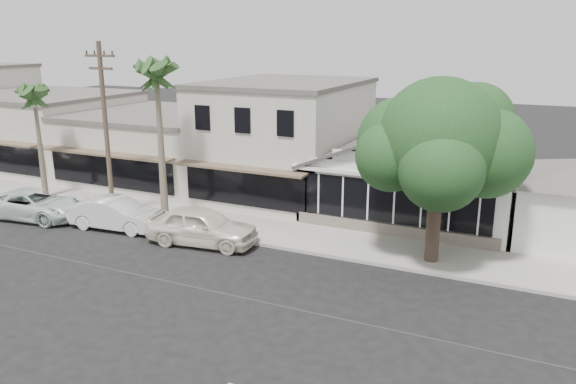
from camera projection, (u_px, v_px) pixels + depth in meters
The scene contains 13 objects.
ground at pixel (204, 289), 21.13m from camera, with size 140.00×140.00×0.00m, color black.
sidewalk_north at pixel (148, 212), 30.26m from camera, with size 90.00×3.50×0.15m, color #9E9991.
corner_shop at pixel (415, 167), 29.29m from camera, with size 10.40×8.60×5.10m.
row_building_near at pixel (285, 140), 33.27m from camera, with size 8.00×10.00×6.50m, color silver.
row_building_midnear at pixel (163, 147), 37.24m from camera, with size 10.00×10.00×4.20m, color beige.
row_building_midfar at pixel (46, 131), 41.41m from camera, with size 11.00×10.00×5.00m, color silver.
utility_pole at pixel (106, 128), 28.05m from camera, with size 1.80×0.24×9.00m.
car_0 at pixel (202, 226), 25.52m from camera, with size 2.07×5.14×1.75m, color silver.
car_1 at pixel (116, 214), 27.59m from camera, with size 1.65×4.73×1.56m, color silver.
car_2 at pixel (35, 205), 29.21m from camera, with size 2.49×5.41×1.50m, color silver.
shade_tree at pixel (439, 143), 22.42m from camera, with size 6.98×6.31×7.74m.
palm_east at pixel (157, 74), 27.16m from camera, with size 2.85×2.85×8.70m.
palm_mid at pixel (34, 96), 31.31m from camera, with size 2.94×2.94×7.06m.
Camera 1 is at (11.05, -16.23, 9.18)m, focal length 35.00 mm.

